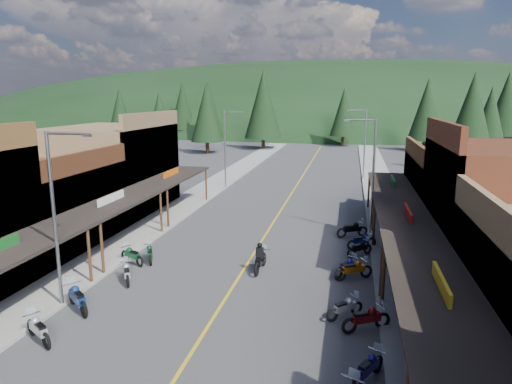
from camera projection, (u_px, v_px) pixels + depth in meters
The scene contains 40 objects.
ground at pixel (243, 270), 25.22m from camera, with size 220.00×220.00×0.00m, color #38383A.
centerline at pixel (290, 195), 44.37m from camera, with size 0.15×90.00×0.01m, color gold.
sidewalk_west at pixel (205, 191), 46.09m from camera, with size 3.40×94.00×0.15m, color gray.
sidewalk_east at pixel (383, 198), 42.63m from camera, with size 3.40×94.00×0.15m, color gray.
shop_west_2 at pixel (39, 207), 29.06m from camera, with size 10.90×9.00×6.20m.
shop_west_3 at pixel (114, 168), 38.06m from camera, with size 10.90×10.20×8.20m.
shop_east_2 at pixel (512, 214), 23.38m from camera, with size 10.90×9.00×8.20m.
shop_east_3 at pixel (465, 194), 32.78m from camera, with size 10.90×10.20×6.20m.
streetlight_0 at pixel (57, 212), 19.93m from camera, with size 2.16×0.18×8.00m.
streetlight_1 at pixel (226, 146), 46.75m from camera, with size 2.16×0.18×8.00m.
streetlight_2 at pixel (371, 172), 30.58m from camera, with size 2.16×0.18×8.00m.
streetlight_3 at pixel (364, 141), 51.65m from camera, with size 2.16×0.18×8.00m.
ridge_hill at pixel (335, 124), 154.55m from camera, with size 310.00×140.00×60.00m, color black.
pine_0 at pixel (120, 111), 91.23m from camera, with size 5.04×5.04×11.00m.
pine_1 at pixel (209, 107), 95.56m from camera, with size 5.88×5.88×12.50m.
pine_2 at pixel (263, 104), 81.12m from camera, with size 6.72×6.72×14.00m.
pine_3 at pixel (344, 112), 86.31m from camera, with size 5.04×5.04×11.00m.
pine_4 at pixel (427, 109), 77.62m from camera, with size 5.88×5.88×12.50m.
pine_5 at pixel (507, 104), 85.78m from camera, with size 6.72×6.72×14.00m.
pine_7 at pixel (183, 106), 102.90m from camera, with size 5.88×5.88×12.50m.
pine_8 at pixel (160, 120), 66.68m from camera, with size 4.48×4.48×10.00m.
pine_9 at pixel (490, 119), 62.23m from camera, with size 4.93×4.93×10.80m.
pine_10 at pixel (207, 112), 75.30m from camera, with size 5.38×5.38×11.60m.
pine_11 at pixel (472, 115), 56.16m from camera, with size 5.82×5.82×12.40m.
bike_west_4 at pixel (38, 328), 17.72m from camera, with size 0.70×2.09×1.19m, color #ABABB1, non-canonical shape.
bike_west_5 at pixel (77, 297), 20.31m from camera, with size 0.78×2.35×1.34m, color navy, non-canonical shape.
bike_west_6 at pixel (127, 272), 23.48m from camera, with size 0.66×1.99×1.14m, color #A7A7AC, non-canonical shape.
bike_west_7 at pixel (132, 254), 26.05m from camera, with size 0.66×1.99×1.14m, color #0E4722, non-canonical shape.
bike_west_8 at pixel (150, 253), 26.41m from camera, with size 0.64×1.93×1.10m, color #0C3F1A, non-canonical shape.
bike_east_4 at pixel (368, 367), 15.25m from camera, with size 0.65×1.96×1.12m, color navy, non-canonical shape.
bike_east_5 at pixel (366, 317), 18.56m from camera, with size 0.72×2.15×1.23m, color maroon, non-canonical shape.
bike_east_6 at pixel (345, 307), 19.66m from camera, with size 0.63×1.90×1.08m, color #959499, non-canonical shape.
bike_east_7 at pixel (354, 268), 23.82m from camera, with size 0.71×2.14×1.22m, color #A3540B, non-canonical shape.
bike_east_8 at pixel (347, 266), 24.40m from camera, with size 0.63×1.89×1.08m, color navy, non-canonical shape.
bike_east_9 at pixel (360, 247), 27.35m from camera, with size 0.63×1.90×1.08m, color black, non-canonical shape.
bike_east_10 at pixel (362, 240), 28.65m from camera, with size 0.66×1.99×1.14m, color navy, non-canonical shape.
bike_east_11 at pixel (352, 228), 30.97m from camera, with size 0.73×2.19×1.25m, color black, non-canonical shape.
rider_on_bike at pixel (260, 259), 24.97m from camera, with size 0.86×2.28×1.71m.
pedestrian_east_a at pixel (425, 331), 16.55m from camera, with size 0.67×0.44×1.85m, color #241D2C.
pedestrian_east_b at pixel (387, 203), 36.65m from camera, with size 0.86×0.49×1.77m, color brown.
Camera 1 is at (5.52, -23.14, 9.44)m, focal length 32.00 mm.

